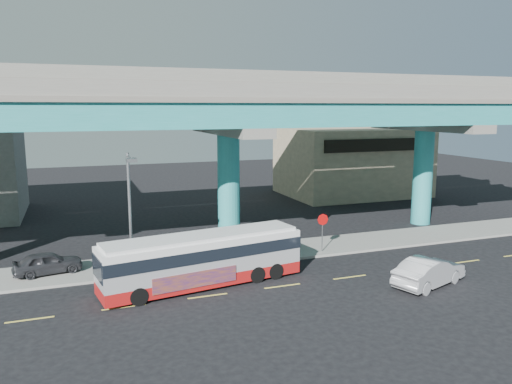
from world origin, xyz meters
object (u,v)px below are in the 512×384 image
object	(u,v)px
transit_bus	(203,258)
street_lamp	(130,196)
sedan	(429,272)
stop_sign	(323,225)
parked_car	(48,263)

from	to	relation	value
transit_bus	street_lamp	world-z (taller)	street_lamp
sedan	stop_sign	world-z (taller)	stop_sign
street_lamp	stop_sign	bearing A→B (deg)	3.44
street_lamp	stop_sign	distance (m)	12.08
parked_car	stop_sign	xyz separation A→B (m)	(16.10, -1.42, 1.14)
transit_bus	sedan	xyz separation A→B (m)	(10.99, -4.09, -0.74)
sedan	street_lamp	bearing A→B (deg)	46.99
sedan	parked_car	world-z (taller)	sedan
sedan	parked_car	xyz separation A→B (m)	(-18.63, 8.44, 0.01)
transit_bus	street_lamp	xyz separation A→B (m)	(-3.30, 2.22, 3.06)
transit_bus	parked_car	bearing A→B (deg)	141.38
parked_car	street_lamp	xyz separation A→B (m)	(4.34, -2.13, 3.79)
sedan	street_lamp	world-z (taller)	street_lamp
sedan	parked_car	size ratio (longest dim) A/B	1.27
transit_bus	stop_sign	distance (m)	8.96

